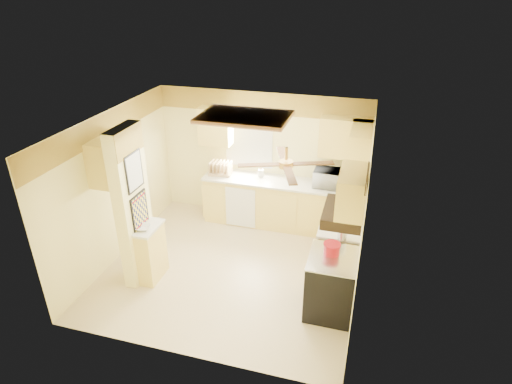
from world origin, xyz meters
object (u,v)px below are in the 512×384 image
(microwave, at_px, (330,178))
(dutch_oven, at_px, (332,249))
(stove, at_px, (331,284))
(kettle, at_px, (343,233))
(bowl, at_px, (143,228))

(microwave, height_order, dutch_oven, microwave)
(microwave, bearing_deg, dutch_oven, 98.91)
(stove, bearing_deg, kettle, 81.40)
(dutch_oven, bearing_deg, bowl, -176.53)
(dutch_oven, bearing_deg, kettle, 74.17)
(stove, height_order, dutch_oven, dutch_oven)
(bowl, distance_m, dutch_oven, 2.81)
(microwave, relative_size, dutch_oven, 2.41)
(bowl, xyz_separation_m, dutch_oven, (2.80, 0.17, 0.03))
(stove, relative_size, dutch_oven, 3.80)
(stove, distance_m, microwave, 2.27)
(kettle, bearing_deg, dutch_oven, -105.83)
(stove, distance_m, dutch_oven, 0.54)
(microwave, bearing_deg, bowl, 42.84)
(microwave, xyz_separation_m, bowl, (-2.52, -2.24, -0.13))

